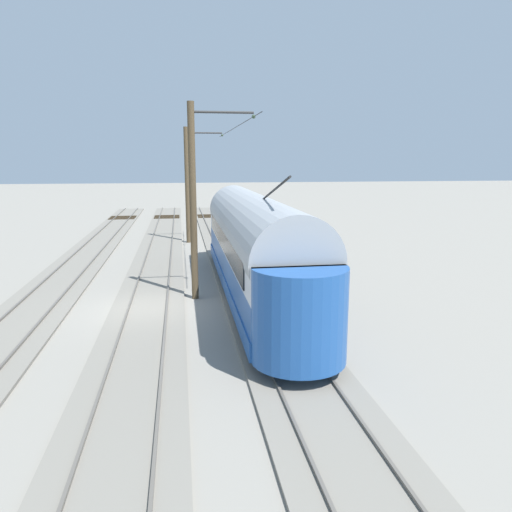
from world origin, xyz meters
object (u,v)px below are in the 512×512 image
at_px(catenary_pole_foreground, 188,184).
at_px(catenary_pole_mid_near, 194,200).
at_px(switch_stand, 260,246).
at_px(vintage_streetcar, 254,244).

xyz_separation_m(catenary_pole_foreground, catenary_pole_mid_near, (0.00, 14.17, 0.00)).
bearing_deg(catenary_pole_mid_near, catenary_pole_foreground, -90.00).
height_order(catenary_pole_foreground, switch_stand, catenary_pole_foreground).
height_order(catenary_pole_foreground, catenary_pole_mid_near, same).
xyz_separation_m(catenary_pole_foreground, switch_stand, (-4.06, 6.00, -3.42)).
relative_size(catenary_pole_foreground, switch_stand, 6.42).
bearing_deg(switch_stand, vintage_streetcar, 78.63).
distance_m(vintage_streetcar, catenary_pole_mid_near, 3.04).
height_order(vintage_streetcar, catenary_pole_mid_near, catenary_pole_mid_near).
distance_m(vintage_streetcar, switch_stand, 8.49).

